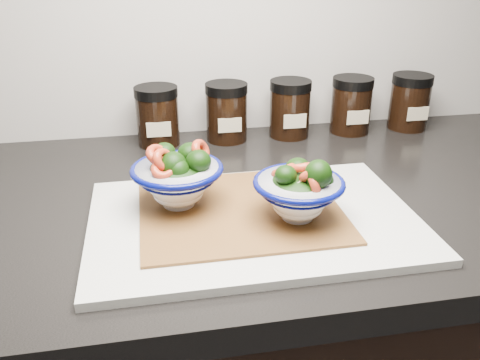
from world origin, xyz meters
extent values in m
cube|color=black|center=(0.00, 1.45, 0.88)|extent=(3.50, 0.60, 0.04)
cube|color=beige|center=(-0.11, 1.35, 0.91)|extent=(0.45, 0.30, 0.01)
cube|color=brown|center=(-0.13, 1.37, 0.91)|extent=(0.28, 0.24, 0.00)
cylinder|color=white|center=(-0.21, 1.40, 0.92)|extent=(0.05, 0.05, 0.01)
ellipsoid|color=white|center=(-0.21, 1.40, 0.93)|extent=(0.07, 0.07, 0.03)
torus|color=#050A57|center=(-0.21, 1.40, 0.97)|extent=(0.13, 0.13, 0.01)
torus|color=#050A57|center=(-0.21, 1.40, 0.96)|extent=(0.11, 0.11, 0.00)
ellipsoid|color=black|center=(-0.21, 1.40, 0.96)|extent=(0.10, 0.10, 0.04)
ellipsoid|color=black|center=(-0.18, 1.39, 0.98)|extent=(0.04, 0.04, 0.03)
cylinder|color=#477233|center=(-0.18, 1.39, 0.97)|extent=(0.01, 0.01, 0.02)
ellipsoid|color=black|center=(-0.23, 1.42, 0.99)|extent=(0.03, 0.03, 0.03)
cylinder|color=#477233|center=(-0.23, 1.42, 0.98)|extent=(0.01, 0.01, 0.02)
ellipsoid|color=black|center=(-0.21, 1.38, 0.98)|extent=(0.03, 0.03, 0.03)
cylinder|color=#477233|center=(-0.21, 1.38, 0.96)|extent=(0.01, 0.01, 0.02)
ellipsoid|color=black|center=(-0.19, 1.42, 0.98)|extent=(0.04, 0.04, 0.03)
cylinder|color=#477233|center=(-0.19, 1.42, 0.97)|extent=(0.01, 0.01, 0.02)
ellipsoid|color=black|center=(-0.22, 1.39, 0.98)|extent=(0.04, 0.04, 0.04)
cylinder|color=#477233|center=(-0.22, 1.39, 0.97)|extent=(0.01, 0.01, 0.03)
torus|color=#C34224|center=(-0.23, 1.40, 0.99)|extent=(0.05, 0.05, 0.04)
torus|color=#C34224|center=(-0.23, 1.38, 0.98)|extent=(0.05, 0.05, 0.04)
torus|color=#C34224|center=(-0.23, 1.39, 0.99)|extent=(0.04, 0.05, 0.05)
torus|color=#C34224|center=(-0.17, 1.41, 0.99)|extent=(0.03, 0.05, 0.05)
torus|color=#C34224|center=(-0.22, 1.40, 0.98)|extent=(0.05, 0.05, 0.04)
cylinder|color=#CCBC8E|center=(-0.23, 1.41, 0.98)|extent=(0.02, 0.02, 0.01)
cylinder|color=#CCBC8E|center=(-0.21, 1.42, 0.98)|extent=(0.02, 0.02, 0.01)
cylinder|color=white|center=(-0.05, 1.33, 0.92)|extent=(0.04, 0.04, 0.01)
ellipsoid|color=white|center=(-0.05, 1.33, 0.93)|extent=(0.07, 0.07, 0.03)
torus|color=#050A57|center=(-0.05, 1.33, 0.97)|extent=(0.12, 0.12, 0.01)
torus|color=#050A57|center=(-0.05, 1.33, 0.96)|extent=(0.10, 0.10, 0.00)
ellipsoid|color=black|center=(-0.05, 1.33, 0.96)|extent=(0.09, 0.09, 0.04)
ellipsoid|color=black|center=(-0.02, 1.33, 0.97)|extent=(0.03, 0.03, 0.03)
cylinder|color=#477233|center=(-0.02, 1.33, 0.96)|extent=(0.01, 0.01, 0.02)
ellipsoid|color=black|center=(-0.07, 1.33, 0.98)|extent=(0.03, 0.03, 0.03)
cylinder|color=#477233|center=(-0.07, 1.33, 0.97)|extent=(0.01, 0.01, 0.02)
ellipsoid|color=black|center=(-0.03, 1.31, 0.99)|extent=(0.04, 0.04, 0.04)
cylinder|color=#477233|center=(-0.03, 1.31, 0.97)|extent=(0.01, 0.01, 0.02)
ellipsoid|color=black|center=(-0.05, 1.36, 0.97)|extent=(0.04, 0.04, 0.04)
cylinder|color=#477233|center=(-0.05, 1.36, 0.96)|extent=(0.01, 0.01, 0.02)
torus|color=#C34224|center=(-0.07, 1.36, 0.98)|extent=(0.05, 0.04, 0.04)
torus|color=#C34224|center=(-0.05, 1.34, 0.98)|extent=(0.05, 0.05, 0.03)
torus|color=#C34224|center=(-0.04, 1.31, 0.98)|extent=(0.03, 0.05, 0.05)
torus|color=#C34224|center=(-0.04, 1.32, 0.99)|extent=(0.05, 0.04, 0.04)
cylinder|color=#CCBC8E|center=(-0.06, 1.32, 0.98)|extent=(0.02, 0.02, 0.01)
cylinder|color=black|center=(-0.23, 1.69, 0.95)|extent=(0.08, 0.08, 0.09)
cylinder|color=black|center=(-0.23, 1.69, 1.00)|extent=(0.08, 0.08, 0.02)
cube|color=#C6B793|center=(-0.23, 1.65, 0.94)|extent=(0.04, 0.00, 0.03)
cylinder|color=black|center=(-0.09, 1.69, 0.95)|extent=(0.08, 0.08, 0.09)
cylinder|color=black|center=(-0.09, 1.69, 1.00)|extent=(0.08, 0.08, 0.02)
cube|color=#C6B793|center=(-0.09, 1.65, 0.94)|extent=(0.05, 0.00, 0.03)
cylinder|color=black|center=(0.03, 1.69, 0.95)|extent=(0.08, 0.08, 0.09)
cylinder|color=black|center=(0.03, 1.69, 1.00)|extent=(0.08, 0.08, 0.02)
cube|color=#C6B793|center=(0.03, 1.65, 0.94)|extent=(0.04, 0.00, 0.03)
cylinder|color=black|center=(0.16, 1.69, 0.95)|extent=(0.08, 0.08, 0.09)
cylinder|color=black|center=(0.16, 1.69, 1.00)|extent=(0.08, 0.08, 0.02)
cube|color=#C6B793|center=(0.16, 1.65, 0.94)|extent=(0.04, 0.00, 0.03)
cylinder|color=black|center=(0.29, 1.69, 0.95)|extent=(0.08, 0.08, 0.09)
cylinder|color=black|center=(0.29, 1.69, 1.00)|extent=(0.08, 0.08, 0.02)
cube|color=#C6B793|center=(0.29, 1.65, 0.94)|extent=(0.05, 0.00, 0.03)
camera|label=1|loc=(-0.24, 0.75, 1.26)|focal=38.00mm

